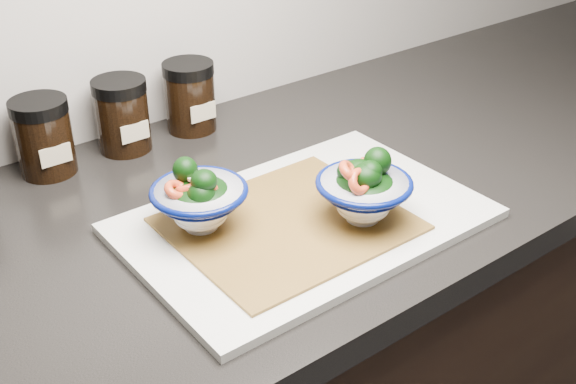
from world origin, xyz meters
TOP-DOWN VIEW (x-y plane):
  - countertop at (0.00, 1.45)m, footprint 3.50×0.60m
  - cutting_board at (0.09, 1.35)m, footprint 0.45×0.30m
  - bamboo_mat at (0.07, 1.35)m, footprint 0.28×0.24m
  - bowl_left at (-0.03, 1.41)m, footprint 0.12×0.12m
  - bowl_right at (0.15, 1.30)m, footprint 0.12×0.12m
  - spice_jar_b at (-0.11, 1.69)m, footprint 0.08×0.08m
  - spice_jar_c at (0.01, 1.69)m, footprint 0.08×0.08m
  - spice_jar_d at (0.13, 1.69)m, footprint 0.08×0.08m

SIDE VIEW (x-z plane):
  - countertop at x=0.00m, z-range 0.86..0.90m
  - cutting_board at x=0.09m, z-range 0.90..0.91m
  - bamboo_mat at x=0.07m, z-range 0.91..0.92m
  - bowl_left at x=-0.03m, z-range 0.91..1.00m
  - bowl_right at x=0.15m, z-range 0.91..1.00m
  - spice_jar_b at x=-0.11m, z-range 0.90..1.01m
  - spice_jar_c at x=0.01m, z-range 0.90..1.01m
  - spice_jar_d at x=0.13m, z-range 0.90..1.01m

